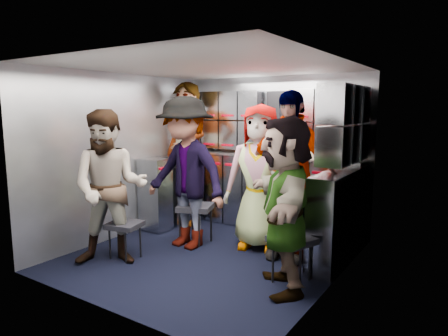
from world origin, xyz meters
The scene contains 29 objects.
floor centered at (0.00, 0.00, 0.00)m, with size 3.00×3.00×0.00m, color black.
wall_back centered at (0.00, 1.50, 1.05)m, with size 2.80×0.04×2.10m, color gray.
wall_left centered at (-1.40, 0.00, 1.05)m, with size 0.04×3.00×2.10m, color gray.
wall_right centered at (1.40, 0.00, 1.05)m, with size 0.04×3.00×2.10m, color gray.
ceiling centered at (0.00, 0.00, 2.10)m, with size 2.80×3.00×0.02m, color silver.
cart_bank_back centered at (0.00, 1.29, 0.49)m, with size 2.68×0.38×0.99m, color #9CA2AB.
cart_bank_left centered at (-1.19, 0.56, 0.49)m, with size 0.38×0.76×0.99m, color #9CA2AB.
counter centered at (0.00, 1.29, 1.01)m, with size 2.68×0.42×0.03m, color #ACAFB4.
locker_bank_back centered at (0.00, 1.35, 1.49)m, with size 2.68×0.28×0.82m, color #9CA2AB.
locker_bank_right centered at (1.25, 0.70, 1.49)m, with size 0.28×1.00×0.82m, color #9CA2AB.
right_cabinet centered at (1.25, 0.60, 0.50)m, with size 0.28×1.20×1.00m, color #9CA2AB.
coffee_niche centered at (0.18, 1.41, 1.47)m, with size 0.46×0.16×0.84m, color black, non-canonical shape.
red_latch_strip centered at (0.00, 1.09, 0.88)m, with size 2.60×0.02×0.03m, color #9F0011.
jump_seat_near_left centered at (-0.75, -0.60, 0.36)m, with size 0.41×0.40×0.41m.
jump_seat_mid_left centered at (-0.42, 0.26, 0.42)m, with size 0.52×0.51×0.48m.
jump_seat_center centered at (0.32, 0.73, 0.37)m, with size 0.45×0.44×0.42m.
jump_seat_mid_right centered at (0.76, 0.59, 0.38)m, with size 0.45×0.43×0.43m.
jump_seat_near_right centered at (1.05, -0.15, 0.39)m, with size 0.47×0.46×0.44m.
attendant_standing centered at (-1.05, 0.88, 1.01)m, with size 0.74×0.48×2.03m, color black.
attendant_arc_a centered at (-0.75, -0.78, 0.83)m, with size 0.80×0.63×1.65m, color black.
attendant_arc_b centered at (-0.42, 0.08, 0.90)m, with size 1.16×0.67×1.80m, color black.
attendant_arc_c centered at (0.32, 0.55, 0.86)m, with size 0.84×0.54×1.71m, color black.
attendant_arc_d centered at (0.76, 0.41, 0.93)m, with size 1.09×0.45×1.86m, color black.
attendant_arc_e centered at (1.05, -0.33, 0.80)m, with size 1.49×0.47×1.60m, color black.
bottle_left centered at (-0.28, 1.24, 1.15)m, with size 0.06×0.06×0.23m, color white.
bottle_mid centered at (0.08, 1.24, 1.16)m, with size 0.07×0.07×0.27m, color white.
bottle_right centered at (0.89, 1.24, 1.16)m, with size 0.07×0.07×0.26m, color white.
cup_left centered at (-1.05, 1.23, 1.08)m, with size 0.07×0.07×0.11m, color #C3AC89.
cup_right centered at (0.72, 1.23, 1.08)m, with size 0.09×0.09×0.09m, color #C3AC89.
Camera 1 is at (2.52, -3.56, 1.66)m, focal length 32.00 mm.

